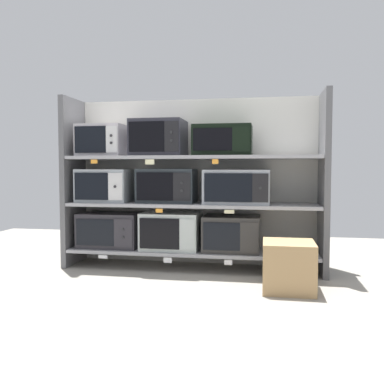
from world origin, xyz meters
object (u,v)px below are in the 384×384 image
microwave_3 (106,185)px  microwave_7 (159,138)px  microwave_0 (111,230)px  microwave_8 (223,140)px  microwave_4 (167,186)px  microwave_2 (232,233)px  microwave_5 (237,187)px  shipping_carton (289,266)px  microwave_1 (171,231)px  microwave_6 (103,141)px

microwave_3 → microwave_7: size_ratio=1.01×
microwave_0 → microwave_8: size_ratio=1.10×
microwave_7 → microwave_4: bearing=0.0°
microwave_2 → microwave_4: 0.74m
microwave_4 → microwave_3: bearing=180.0°
microwave_5 → microwave_7: microwave_7 is taller
microwave_0 → shipping_carton: bearing=-19.2°
microwave_0 → microwave_5: microwave_5 is taller
microwave_4 → shipping_carton: 1.35m
microwave_5 → shipping_carton: 0.91m
microwave_1 → microwave_4: (-0.04, -0.00, 0.42)m
shipping_carton → microwave_3: bearing=161.3°
microwave_2 → microwave_7: size_ratio=1.06×
microwave_4 → shipping_carton: microwave_4 is taller
microwave_0 → shipping_carton: 1.73m
microwave_2 → microwave_6: size_ratio=1.18×
microwave_3 → shipping_carton: size_ratio=1.26×
microwave_6 → microwave_7: (0.55, 0.00, 0.02)m
microwave_5 → microwave_2: bearing=179.6°
microwave_5 → shipping_carton: (0.43, -0.57, -0.57)m
microwave_5 → microwave_6: size_ratio=1.35×
microwave_1 → microwave_8: 0.95m
microwave_0 → microwave_8: microwave_8 is taller
microwave_3 → microwave_5: microwave_3 is taller
microwave_4 → microwave_7: 0.45m
microwave_2 → microwave_1: bearing=-180.0°
microwave_1 → shipping_carton: size_ratio=1.38×
microwave_1 → microwave_4: microwave_4 is taller
microwave_5 → shipping_carton: microwave_5 is taller
microwave_5 → microwave_6: (-1.27, -0.00, 0.43)m
microwave_3 → microwave_6: 0.43m
microwave_0 → microwave_6: bearing=-179.7°
microwave_8 → microwave_3: bearing=-180.0°
microwave_0 → microwave_7: microwave_7 is taller
microwave_4 → microwave_1: bearing=0.0°
microwave_0 → microwave_2: 1.15m
microwave_3 → microwave_1: bearing=0.0°
microwave_3 → microwave_6: size_ratio=1.13×
microwave_1 → microwave_5: 0.73m
microwave_2 → shipping_carton: size_ratio=1.32×
microwave_5 → microwave_1: bearing=180.0°
microwave_3 → shipping_carton: microwave_3 is taller
microwave_0 → microwave_6: size_ratio=1.33×
microwave_6 → microwave_8: microwave_6 is taller
microwave_3 → microwave_7: bearing=-0.0°
microwave_8 → shipping_carton: size_ratio=1.36×
shipping_carton → microwave_0: bearing=160.8°
microwave_0 → shipping_carton: (1.63, -0.57, -0.15)m
microwave_4 → microwave_6: bearing=-180.0°
microwave_5 → microwave_7: size_ratio=1.21×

